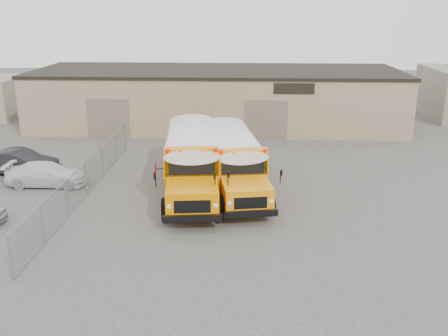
{
  "coord_description": "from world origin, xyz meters",
  "views": [
    {
      "loc": [
        2.55,
        -21.88,
        9.66
      ],
      "look_at": [
        1.4,
        2.91,
        1.6
      ],
      "focal_mm": 40.0,
      "sensor_mm": 36.0,
      "label": 1
    }
  ],
  "objects_px": {
    "car_dark": "(20,162)",
    "car_white": "(47,174)",
    "tarp_bundle": "(197,202)",
    "school_bus_right": "(220,129)",
    "school_bus_left": "(192,127)"
  },
  "relations": [
    {
      "from": "school_bus_right",
      "to": "car_dark",
      "type": "xyz_separation_m",
      "value": [
        -11.8,
        -4.76,
        -1.01
      ]
    },
    {
      "from": "car_white",
      "to": "school_bus_right",
      "type": "bearing_deg",
      "value": -56.19
    },
    {
      "from": "school_bus_right",
      "to": "car_white",
      "type": "bearing_deg",
      "value": -144.94
    },
    {
      "from": "school_bus_left",
      "to": "school_bus_right",
      "type": "bearing_deg",
      "value": -3.04
    },
    {
      "from": "car_dark",
      "to": "school_bus_right",
      "type": "bearing_deg",
      "value": -60.21
    },
    {
      "from": "school_bus_right",
      "to": "car_white",
      "type": "distance_m",
      "value": 11.59
    },
    {
      "from": "school_bus_right",
      "to": "car_dark",
      "type": "bearing_deg",
      "value": -158.03
    },
    {
      "from": "tarp_bundle",
      "to": "car_white",
      "type": "distance_m",
      "value": 9.82
    },
    {
      "from": "school_bus_right",
      "to": "school_bus_left",
      "type": "bearing_deg",
      "value": 176.96
    },
    {
      "from": "school_bus_left",
      "to": "tarp_bundle",
      "type": "relative_size",
      "value": 7.64
    },
    {
      "from": "school_bus_left",
      "to": "tarp_bundle",
      "type": "bearing_deg",
      "value": -82.68
    },
    {
      "from": "school_bus_right",
      "to": "tarp_bundle",
      "type": "height_order",
      "value": "school_bus_right"
    },
    {
      "from": "school_bus_right",
      "to": "car_white",
      "type": "relative_size",
      "value": 2.36
    },
    {
      "from": "car_white",
      "to": "car_dark",
      "type": "xyz_separation_m",
      "value": [
        -2.36,
        1.87,
        0.1
      ]
    },
    {
      "from": "car_dark",
      "to": "car_white",
      "type": "bearing_deg",
      "value": -120.53
    }
  ]
}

